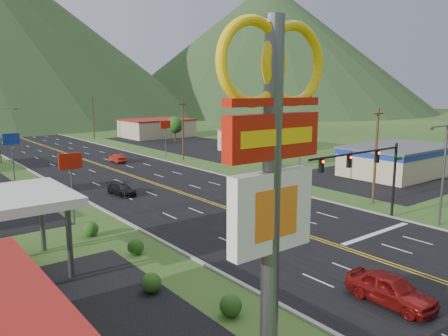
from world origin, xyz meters
TOP-DOWN VIEW (x-y plane):
  - pylon_sign at (-17.00, 2.00)m, footprint 4.32×0.60m
  - traffic_signal at (6.48, 14.00)m, footprint 13.10×0.43m
  - streetlight_east at (11.18, 10.00)m, footprint 3.28×0.25m
  - streetlight_west at (-11.68, 70.00)m, footprint 3.28×0.25m
  - building_east_near at (30.00, 25.00)m, footprint 15.40×10.40m
  - building_east_mid at (32.00, 55.00)m, footprint 14.40×11.40m
  - building_east_far at (28.00, 90.00)m, footprint 16.40×12.40m
  - pole_sign_west_a at (-14.00, 30.00)m, footprint 2.00×0.18m
  - pole_sign_west_b at (-14.00, 52.00)m, footprint 2.00×0.18m
  - pole_sign_east_a at (13.00, 28.00)m, footprint 2.00×0.18m
  - pole_sign_east_b at (13.00, 60.00)m, footprint 2.00×0.18m
  - tree_east_a at (22.00, 40.00)m, footprint 3.84×3.84m
  - tree_east_b at (26.00, 78.00)m, footprint 3.84×3.84m
  - utility_pole_a at (13.50, 18.00)m, footprint 1.60×0.28m
  - utility_pole_b at (13.50, 55.00)m, footprint 1.60×0.28m
  - utility_pole_c at (13.50, 95.00)m, footprint 1.60×0.28m
  - utility_pole_d at (13.50, 135.00)m, footprint 1.60×0.28m
  - mountain_ne at (147.84, 176.19)m, footprint 180.00×180.00m
  - car_red_near at (-5.16, 4.55)m, footprint 2.04×5.07m
  - car_dark_mid at (-5.92, 37.64)m, footprint 2.22×4.48m
  - car_red_far at (3.26, 59.06)m, footprint 1.64×4.29m

SIDE VIEW (x-z plane):
  - car_dark_mid at x=-5.92m, z-range 0.00..1.25m
  - car_red_far at x=3.26m, z-range 0.00..1.39m
  - car_red_near at x=-5.16m, z-range 0.00..1.72m
  - building_east_mid at x=32.00m, z-range 0.01..4.31m
  - building_east_far at x=28.00m, z-range 0.01..4.51m
  - building_east_near at x=30.00m, z-range 0.22..4.32m
  - tree_east_a at x=22.00m, z-range 0.98..6.80m
  - tree_east_b at x=26.00m, z-range 0.98..6.80m
  - pole_sign_west_a at x=-14.00m, z-range 1.85..8.25m
  - pole_sign_west_b at x=-14.00m, z-range 1.85..8.25m
  - pole_sign_east_a at x=13.00m, z-range 1.85..8.25m
  - pole_sign_east_b at x=13.00m, z-range 1.85..8.25m
  - utility_pole_a at x=13.50m, z-range 0.13..10.13m
  - utility_pole_b at x=13.50m, z-range 0.13..10.13m
  - utility_pole_c at x=13.50m, z-range 0.13..10.13m
  - utility_pole_d at x=13.50m, z-range 0.13..10.13m
  - streetlight_east at x=11.18m, z-range 0.68..9.68m
  - streetlight_west at x=-11.68m, z-range 0.68..9.68m
  - traffic_signal at x=6.48m, z-range 1.83..8.83m
  - pylon_sign at x=-17.00m, z-range 2.30..16.30m
  - mountain_ne at x=147.84m, z-range 0.00..70.00m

